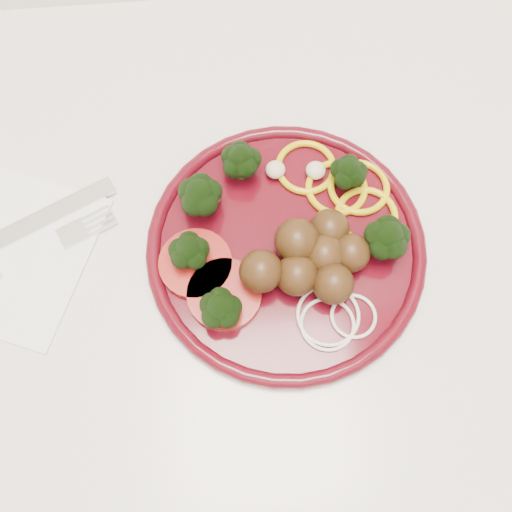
{
  "coord_description": "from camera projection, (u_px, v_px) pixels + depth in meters",
  "views": [
    {
      "loc": [
        -0.07,
        1.47,
        1.42
      ],
      "look_at": [
        -0.05,
        1.66,
        0.92
      ],
      "focal_mm": 40.0,
      "sensor_mm": 36.0,
      "label": 1
    }
  ],
  "objects": [
    {
      "name": "counter",
      "position": [
        284.0,
        328.0,
        0.99
      ],
      "size": [
        2.4,
        0.6,
        0.9
      ],
      "color": "white",
      "rests_on": "ground"
    },
    {
      "name": "plate",
      "position": [
        287.0,
        244.0,
        0.54
      ],
      "size": [
        0.27,
        0.27,
        0.05
      ],
      "rotation": [
        0.0,
        0.0,
        0.41
      ],
      "color": "#430610",
      "rests_on": "counter"
    },
    {
      "name": "napkin",
      "position": [
        5.0,
        251.0,
        0.56
      ],
      "size": [
        0.21,
        0.21,
        0.0
      ],
      "primitive_type": "cube",
      "rotation": [
        0.0,
        0.0,
        1.19
      ],
      "color": "white",
      "rests_on": "counter"
    }
  ]
}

